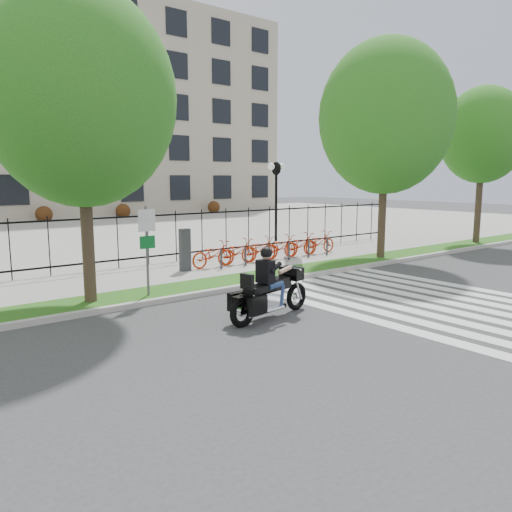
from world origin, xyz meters
TOP-DOWN VIEW (x-y plane):
  - ground at (0.00, 0.00)m, footprint 120.00×120.00m
  - curb at (0.00, 4.10)m, footprint 60.00×0.20m
  - grass_verge at (0.00, 4.95)m, footprint 60.00×1.50m
  - sidewalk at (0.00, 7.45)m, footprint 60.00×3.50m
  - plaza at (0.00, 25.00)m, footprint 80.00×34.00m
  - crosswalk_stripes at (4.83, 0.00)m, footprint 5.70×8.00m
  - iron_fence at (0.00, 9.20)m, footprint 30.00×0.06m
  - lamp_post_right at (10.00, 12.00)m, footprint 1.06×0.70m
  - street_tree_1 at (-2.62, 4.95)m, footprint 4.81×4.81m
  - street_tree_2 at (9.71, 4.95)m, footprint 5.37×5.37m
  - street_tree_3 at (17.57, 4.95)m, footprint 4.18×4.18m
  - bike_share_station at (5.49, 7.20)m, footprint 7.79×0.86m
  - sign_pole_regulatory at (-1.11, 4.58)m, footprint 0.50×0.09m
  - motorcycle_rider at (0.41, 1.10)m, footprint 2.75×1.01m

SIDE VIEW (x-z plane):
  - ground at x=0.00m, z-range 0.00..0.00m
  - crosswalk_stripes at x=4.83m, z-range 0.00..0.01m
  - plaza at x=0.00m, z-range 0.00..0.10m
  - curb at x=0.00m, z-range 0.00..0.15m
  - grass_verge at x=0.00m, z-range 0.00..0.15m
  - sidewalk at x=0.00m, z-range 0.00..0.15m
  - bike_share_station at x=5.49m, z-range -0.12..1.38m
  - motorcycle_rider at x=0.41m, z-range -0.36..1.78m
  - iron_fence at x=0.00m, z-range 0.15..2.15m
  - sign_pole_regulatory at x=-1.11m, z-range 0.49..2.99m
  - lamp_post_right at x=10.00m, z-range 1.08..5.33m
  - street_tree_1 at x=-2.62m, z-range 1.38..9.40m
  - street_tree_3 at x=17.57m, z-range 1.63..9.43m
  - street_tree_2 at x=9.71m, z-range 1.44..10.21m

